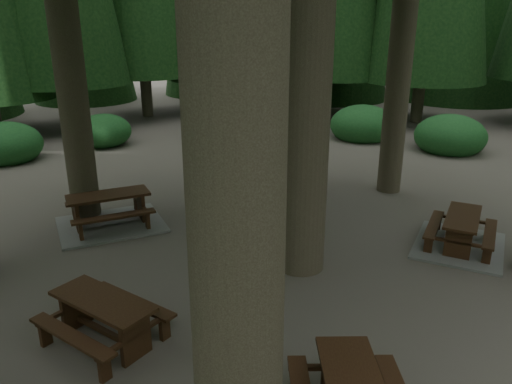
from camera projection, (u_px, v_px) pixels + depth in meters
ground at (273, 284)px, 8.58m from camera, size 80.00×80.00×0.00m
picnic_table_a at (460, 237)px, 9.87m from camera, size 2.50×2.35×0.67m
picnic_table_b at (103, 314)px, 6.91m from camera, size 1.70×1.90×0.68m
picnic_table_c at (110, 215)px, 10.87m from camera, size 2.51×2.21×0.74m
picnic_table_d at (271, 166)px, 13.43m from camera, size 2.42×2.39×0.82m
shrub_ring at (278, 237)px, 9.41m from camera, size 23.86×24.64×1.49m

